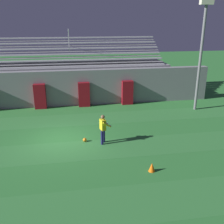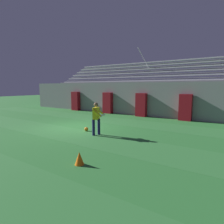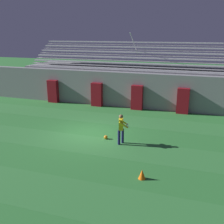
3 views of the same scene
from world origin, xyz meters
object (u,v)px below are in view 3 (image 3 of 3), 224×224
Objects in this scene: goalkeeper at (121,127)px; traffic_cone at (142,174)px; padding_pillar_gate_right at (137,98)px; padding_pillar_far_left at (53,91)px; padding_pillar_gate_left at (97,95)px; soccer_ball at (106,137)px; padding_pillar_far_right at (183,101)px.

goalkeeper is 3.98× the size of traffic_cone.
padding_pillar_gate_right is 1.00× the size of padding_pillar_far_left.
goalkeeper is 3.73m from traffic_cone.
padding_pillar_gate_left and padding_pillar_gate_right have the same top height.
padding_pillar_gate_right is at bearing 0.00° from padding_pillar_gate_left.
padding_pillar_gate_right is 4.56× the size of traffic_cone.
padding_pillar_gate_left is 1.15× the size of goalkeeper.
padding_pillar_gate_left reaches higher than soccer_ball.
traffic_cone is at bearing -76.26° from padding_pillar_gate_right.
goalkeeper reaches higher than soccer_ball.
padding_pillar_gate_left is 1.00× the size of padding_pillar_gate_right.
padding_pillar_gate_left is at bearing 0.00° from padding_pillar_far_left.
padding_pillar_far_left is at bearing 137.58° from soccer_ball.
goalkeeper is at bearing -19.63° from soccer_ball.
soccer_ball is 4.53m from traffic_cone.
padding_pillar_gate_right reaches higher than soccer_ball.
padding_pillar_far_right is at bearing 0.00° from padding_pillar_gate_right.
goalkeeper is (3.98, -6.76, -0.00)m from padding_pillar_gate_left.
traffic_cone is (5.78, -9.94, -0.75)m from padding_pillar_gate_left.
padding_pillar_far_right is 7.33m from goalkeeper.
traffic_cone is (9.81, -9.94, -0.75)m from padding_pillar_far_left.
padding_pillar_gate_right is 7.38m from padding_pillar_far_left.
padding_pillar_far_left is at bearing 180.00° from padding_pillar_gate_right.
padding_pillar_gate_left reaches higher than goalkeeper.
soccer_ball is at bearing 160.37° from goalkeeper.
padding_pillar_gate_right is 3.47m from padding_pillar_far_right.
padding_pillar_gate_left is 4.56× the size of traffic_cone.
goalkeeper is (0.63, -6.76, -0.00)m from padding_pillar_gate_right.
traffic_cone is at bearing -60.51° from goalkeeper.
traffic_cone is at bearing -51.59° from soccer_ball.
traffic_cone is (2.81, -3.55, 0.10)m from soccer_ball.
soccer_ball is (7.00, -6.40, -0.85)m from padding_pillar_far_left.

